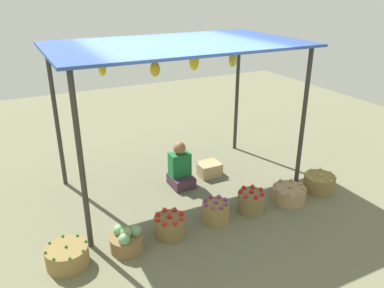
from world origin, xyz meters
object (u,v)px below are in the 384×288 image
vendor_person (180,169)px  wooden_crate_near_vendor (210,168)px  basket_green_chilies (67,256)px  basket_potatoes (289,194)px  basket_cabbages (127,240)px  basket_red_apples (251,201)px  basket_red_tomatoes (170,226)px  wooden_crate_stacked_rear (209,170)px  basket_purple_onions (216,212)px  basket_limes (319,183)px

vendor_person → wooden_crate_near_vendor: vendor_person is taller
basket_green_chilies → basket_potatoes: basket_potatoes is taller
basket_potatoes → wooden_crate_near_vendor: (-0.64, 1.40, -0.02)m
basket_cabbages → wooden_crate_near_vendor: bearing=35.3°
basket_potatoes → basket_red_apples: bearing=176.4°
basket_cabbages → basket_red_tomatoes: (0.62, 0.04, 0.00)m
basket_cabbages → wooden_crate_stacked_rear: (1.94, 1.33, -0.02)m
wooden_crate_stacked_rear → basket_red_apples: bearing=-89.2°
basket_cabbages → basket_red_apples: (1.95, 0.06, 0.01)m
vendor_person → wooden_crate_near_vendor: bearing=13.6°
basket_purple_onions → basket_limes: bearing=0.5°
basket_green_chilies → basket_cabbages: basket_cabbages is taller
basket_cabbages → basket_red_apples: size_ratio=1.05×
basket_red_tomatoes → basket_limes: 2.70m
wooden_crate_stacked_rear → basket_green_chilies: bearing=-154.4°
wooden_crate_near_vendor → basket_red_tomatoes: bearing=-135.2°
vendor_person → basket_purple_onions: (-0.00, -1.20, -0.15)m
wooden_crate_near_vendor → basket_limes: bearing=-45.4°
basket_purple_onions → wooden_crate_near_vendor: size_ratio=1.10×
vendor_person → wooden_crate_near_vendor: (0.66, 0.16, -0.20)m
wooden_crate_stacked_rear → basket_limes: bearing=-42.2°
basket_potatoes → wooden_crate_stacked_rear: bearing=118.3°
basket_potatoes → basket_limes: basket_limes is taller
basket_red_tomatoes → basket_potatoes: bearing=-0.8°
basket_red_apples → basket_limes: basket_red_apples is taller
wooden_crate_stacked_rear → wooden_crate_near_vendor: bearing=54.5°
basket_limes → wooden_crate_near_vendor: size_ratio=1.40×
wooden_crate_stacked_rear → basket_potatoes: bearing=-61.7°
basket_red_tomatoes → basket_purple_onions: basket_purple_onions is taller
basket_green_chilies → basket_potatoes: (3.37, -0.03, -0.01)m
basket_purple_onions → vendor_person: bearing=90.0°
basket_red_apples → wooden_crate_stacked_rear: size_ratio=1.11×
basket_red_apples → basket_limes: (1.37, 0.01, -0.02)m
basket_green_chilies → basket_purple_onions: bearing=0.2°
vendor_person → basket_potatoes: bearing=-43.6°
basket_cabbages → basket_red_tomatoes: 0.62m
basket_limes → basket_red_apples: bearing=-179.5°
wooden_crate_near_vendor → wooden_crate_stacked_rear: size_ratio=0.98×
basket_cabbages → basket_purple_onions: (1.34, 0.06, 0.01)m
basket_limes → wooden_crate_stacked_rear: bearing=137.8°
basket_cabbages → basket_red_apples: basket_red_apples is taller
basket_red_apples → basket_potatoes: 0.69m
basket_green_chilies → vendor_person: bearing=30.2°
vendor_person → basket_red_tomatoes: bearing=-120.8°
basket_green_chilies → basket_red_tomatoes: bearing=-0.3°
basket_red_tomatoes → basket_cabbages: bearing=-176.0°
vendor_person → basket_cabbages: 1.84m
vendor_person → basket_green_chilies: (-2.07, -1.20, -0.17)m
basket_cabbages → vendor_person: bearing=43.1°
basket_red_apples → wooden_crate_stacked_rear: basket_red_apples is taller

